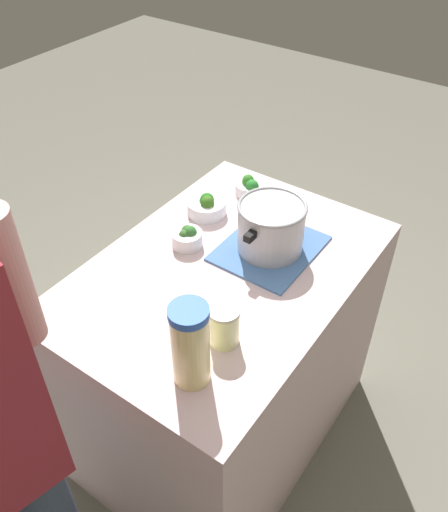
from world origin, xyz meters
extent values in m
plane|color=#6A695C|center=(0.00, 0.00, 0.00)|extent=(8.00, 8.00, 0.00)
cube|color=beige|center=(0.00, 0.00, 0.44)|extent=(1.07, 0.75, 0.88)
cube|color=#4B74B1|center=(-0.16, 0.07, 0.89)|extent=(0.34, 0.28, 0.01)
cylinder|color=#B7B7BC|center=(-0.16, 0.07, 0.97)|extent=(0.21, 0.21, 0.16)
torus|color=#99999E|center=(-0.16, 0.07, 1.05)|extent=(0.22, 0.22, 0.01)
cube|color=black|center=(-0.29, 0.07, 1.02)|extent=(0.04, 0.02, 0.02)
cube|color=black|center=(-0.04, 0.07, 1.02)|extent=(0.04, 0.02, 0.02)
cylinder|color=#EDDB8F|center=(0.39, 0.17, 1.00)|extent=(0.09, 0.09, 0.22)
cylinder|color=blue|center=(0.39, 0.17, 1.12)|extent=(0.10, 0.10, 0.02)
ellipsoid|color=yellow|center=(0.40, 0.17, 1.06)|extent=(0.04, 0.04, 0.01)
cylinder|color=beige|center=(0.24, 0.17, 0.94)|extent=(0.08, 0.08, 0.11)
cylinder|color=#B2AD99|center=(0.24, 0.17, 1.00)|extent=(0.09, 0.09, 0.01)
cylinder|color=silver|center=(-0.20, -0.22, 0.91)|extent=(0.14, 0.14, 0.05)
ellipsoid|color=#26701E|center=(-0.21, -0.22, 0.94)|extent=(0.05, 0.05, 0.06)
ellipsoid|color=#3A6E20|center=(-0.19, -0.20, 0.94)|extent=(0.05, 0.05, 0.05)
ellipsoid|color=#238035|center=(-0.20, -0.22, 0.93)|extent=(0.05, 0.05, 0.06)
cylinder|color=silver|center=(-0.02, -0.16, 0.91)|extent=(0.10, 0.10, 0.05)
ellipsoid|color=#326E30|center=(-0.03, -0.16, 0.93)|extent=(0.04, 0.04, 0.05)
ellipsoid|color=#386527|center=(-0.04, -0.17, 0.93)|extent=(0.04, 0.04, 0.05)
ellipsoid|color=#3B6C30|center=(-0.01, -0.17, 0.93)|extent=(0.04, 0.04, 0.04)
cylinder|color=silver|center=(-0.40, -0.16, 0.91)|extent=(0.11, 0.11, 0.04)
ellipsoid|color=#3C7A34|center=(-0.40, -0.16, 0.93)|extent=(0.04, 0.04, 0.05)
ellipsoid|color=#2A822E|center=(-0.38, -0.14, 0.93)|extent=(0.05, 0.05, 0.06)
ellipsoid|color=#358127|center=(-0.40, -0.17, 0.94)|extent=(0.04, 0.04, 0.05)
cylinder|color=#D5918E|center=(0.67, -0.01, 1.34)|extent=(0.08, 0.08, 0.30)
camera|label=1|loc=(1.03, 0.73, 2.01)|focal=37.83mm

